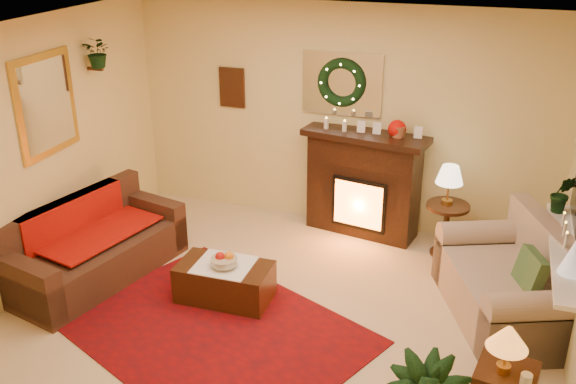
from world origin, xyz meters
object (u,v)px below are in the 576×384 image
(loveseat, at_px, (507,277))
(side_table_round, at_px, (446,228))
(coffee_table, at_px, (225,280))
(fireplace, at_px, (363,188))
(sofa, at_px, (95,239))

(loveseat, distance_m, side_table_round, 1.23)
(loveseat, xyz_separation_m, coffee_table, (-2.57, -0.57, -0.21))
(side_table_round, distance_m, coffee_table, 2.50)
(fireplace, xyz_separation_m, side_table_round, (0.99, -0.26, -0.23))
(loveseat, height_order, coffee_table, loveseat)
(fireplace, bearing_deg, coffee_table, -106.53)
(fireplace, distance_m, coffee_table, 2.11)
(sofa, relative_size, side_table_round, 3.10)
(side_table_round, relative_size, coffee_table, 0.67)
(side_table_round, bearing_deg, fireplace, 165.21)
(sofa, xyz_separation_m, fireplace, (2.34, 1.90, 0.12))
(fireplace, xyz_separation_m, loveseat, (1.64, -1.30, -0.13))
(fireplace, relative_size, side_table_round, 2.09)
(coffee_table, bearing_deg, loveseat, 11.57)
(loveseat, relative_size, coffee_table, 1.75)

